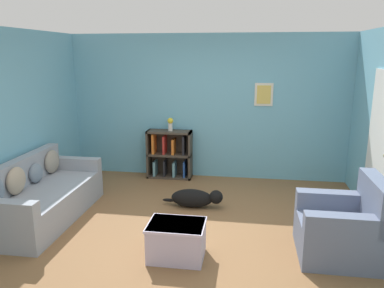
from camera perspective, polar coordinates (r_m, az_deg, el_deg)
ground_plane at (r=5.08m, az=-0.70°, el=-12.66°), size 14.00×14.00×0.00m
wall_back at (r=6.85m, az=2.37°, el=5.65°), size 5.60×0.13×2.60m
wall_left at (r=5.65m, az=-27.19°, el=2.45°), size 0.13×5.00×2.60m
couch at (r=5.64m, az=-22.10°, el=-7.50°), size 0.88×1.98×0.84m
bookshelf at (r=6.93m, az=-3.44°, el=-1.57°), size 0.81×0.31×0.88m
recliner_chair at (r=4.65m, az=22.26°, el=-11.80°), size 0.89×0.86×0.93m
coffee_table at (r=4.33m, az=-2.38°, el=-14.33°), size 0.63×0.48×0.41m
dog at (r=5.65m, az=0.54°, el=-8.23°), size 0.93×0.25×0.28m
vase at (r=6.78m, az=-3.32°, el=3.13°), size 0.10×0.10×0.24m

